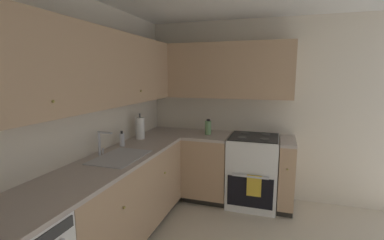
% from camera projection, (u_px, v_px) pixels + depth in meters
% --- Properties ---
extents(wall_back, '(4.03, 0.05, 2.42)m').
position_uv_depth(wall_back, '(56.00, 132.00, 2.32)').
color(wall_back, beige).
rests_on(wall_back, ground_plane).
extents(wall_right, '(0.05, 3.42, 2.42)m').
position_uv_depth(wall_right, '(270.00, 111.00, 3.69)').
color(wall_right, beige).
rests_on(wall_right, ground_plane).
extents(lower_cabinets_back, '(1.91, 0.62, 0.87)m').
position_uv_depth(lower_cabinets_back, '(120.00, 201.00, 2.74)').
color(lower_cabinets_back, tan).
rests_on(lower_cabinets_back, ground_plane).
extents(countertop_back, '(3.11, 0.60, 0.03)m').
position_uv_depth(countertop_back, '(118.00, 159.00, 2.67)').
color(countertop_back, '#B7A89E').
rests_on(countertop_back, lower_cabinets_back).
extents(lower_cabinets_right, '(0.62, 1.40, 0.87)m').
position_uv_depth(lower_cabinets_right, '(226.00, 169.00, 3.67)').
color(lower_cabinets_right, tan).
rests_on(lower_cabinets_right, ground_plane).
extents(countertop_right, '(0.60, 1.40, 0.03)m').
position_uv_depth(countertop_right, '(226.00, 137.00, 3.60)').
color(countertop_right, '#B7A89E').
rests_on(countertop_right, lower_cabinets_right).
extents(oven_range, '(0.68, 0.62, 1.05)m').
position_uv_depth(oven_range, '(253.00, 170.00, 3.58)').
color(oven_range, white).
rests_on(oven_range, ground_plane).
extents(upper_cabinets_back, '(2.79, 0.34, 0.71)m').
position_uv_depth(upper_cabinets_back, '(90.00, 69.00, 2.42)').
color(upper_cabinets_back, tan).
extents(upper_cabinets_right, '(0.32, 1.95, 0.71)m').
position_uv_depth(upper_cabinets_right, '(218.00, 71.00, 3.64)').
color(upper_cabinets_right, tan).
extents(sink, '(0.59, 0.40, 0.10)m').
position_uv_depth(sink, '(120.00, 161.00, 2.65)').
color(sink, '#B7B7BC').
rests_on(sink, countertop_back).
extents(faucet, '(0.07, 0.16, 0.24)m').
position_uv_depth(faucet, '(101.00, 141.00, 2.69)').
color(faucet, silver).
rests_on(faucet, countertop_back).
extents(soap_bottle, '(0.06, 0.06, 0.17)m').
position_uv_depth(soap_bottle, '(122.00, 140.00, 3.05)').
color(soap_bottle, silver).
rests_on(soap_bottle, countertop_back).
extents(paper_towel_roll, '(0.11, 0.11, 0.33)m').
position_uv_depth(paper_towel_roll, '(140.00, 128.00, 3.40)').
color(paper_towel_roll, white).
rests_on(paper_towel_roll, countertop_back).
extents(oil_bottle, '(0.08, 0.08, 0.21)m').
position_uv_depth(oil_bottle, '(208.00, 127.00, 3.65)').
color(oil_bottle, '#729E66').
rests_on(oil_bottle, countertop_right).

